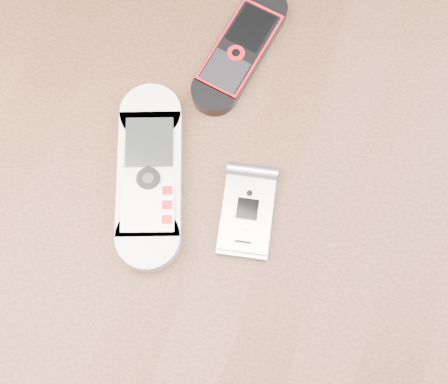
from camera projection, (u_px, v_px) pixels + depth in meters
The scene contains 5 objects.
ground at pixel (222, 300), 1.29m from camera, with size 4.00×4.00×0.00m, color #472B19.
table at pixel (220, 222), 0.67m from camera, with size 1.20×0.80×0.75m.
nokia_white at pixel (150, 175), 0.57m from camera, with size 0.06×0.18×0.02m, color silver.
nokia_black_red at pixel (240, 50), 0.61m from camera, with size 0.05×0.15×0.01m, color black.
motorola_razr at pixel (247, 213), 0.56m from camera, with size 0.05×0.09×0.01m, color #B5B5B9.
Camera 1 is at (0.06, -0.16, 1.30)m, focal length 50.00 mm.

